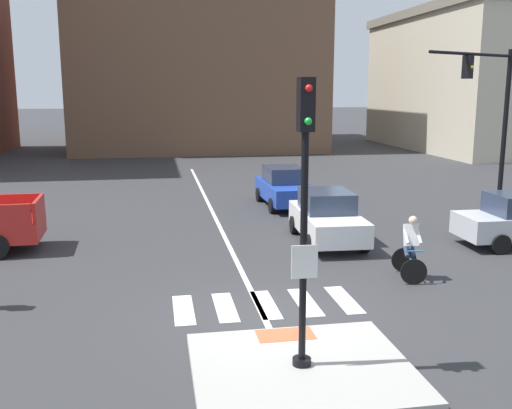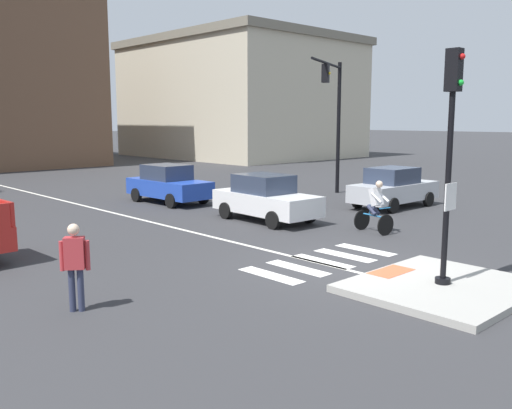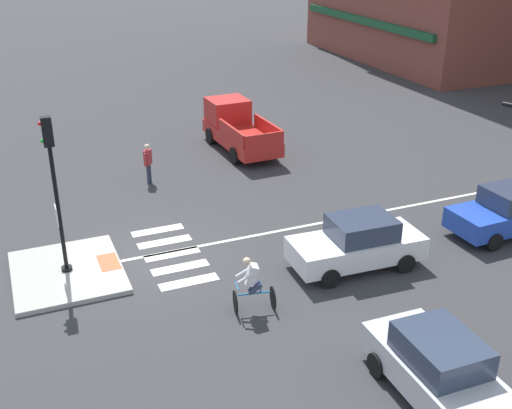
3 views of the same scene
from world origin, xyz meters
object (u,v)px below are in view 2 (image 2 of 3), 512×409
(car_silver_cross_right, at_px, (393,188))
(pedestrian_at_curb_left, at_px, (75,260))
(cyclist, at_px, (375,206))
(car_white_eastbound_mid, at_px, (266,198))
(signal_pole, at_px, (450,146))
(car_blue_eastbound_far, at_px, (168,184))
(traffic_light_mast, at_px, (334,108))

(car_silver_cross_right, distance_m, pedestrian_at_curb_left, 15.28)
(pedestrian_at_curb_left, bearing_deg, cyclist, 2.09)
(car_white_eastbound_mid, xyz_separation_m, cyclist, (1.02, -3.91, 0.06))
(signal_pole, distance_m, car_white_eastbound_mid, 9.13)
(car_silver_cross_right, relative_size, pedestrian_at_curb_left, 2.48)
(signal_pole, bearing_deg, cyclist, 48.30)
(car_blue_eastbound_far, distance_m, pedestrian_at_curb_left, 13.68)
(car_blue_eastbound_far, bearing_deg, car_white_eastbound_mid, -89.62)
(pedestrian_at_curb_left, bearing_deg, traffic_light_mast, 23.25)
(traffic_light_mast, height_order, car_white_eastbound_mid, traffic_light_mast)
(traffic_light_mast, bearing_deg, car_white_eastbound_mid, -159.30)
(traffic_light_mast, height_order, car_silver_cross_right, traffic_light_mast)
(signal_pole, bearing_deg, car_white_eastbound_mid, 70.60)
(car_white_eastbound_mid, height_order, pedestrian_at_curb_left, pedestrian_at_curb_left)
(traffic_light_mast, xyz_separation_m, car_white_eastbound_mid, (-7.07, -2.67, -3.29))
(car_silver_cross_right, relative_size, car_blue_eastbound_far, 1.00)
(car_silver_cross_right, xyz_separation_m, cyclist, (-4.88, -2.49, 0.06))
(car_blue_eastbound_far, xyz_separation_m, pedestrian_at_curb_left, (-9.08, -10.24, 0.17))
(signal_pole, relative_size, car_silver_cross_right, 1.16)
(car_silver_cross_right, xyz_separation_m, car_white_eastbound_mid, (-5.89, 1.42, 0.00))
(cyclist, bearing_deg, signal_pole, -131.70)
(cyclist, bearing_deg, car_silver_cross_right, 27.04)
(car_blue_eastbound_far, bearing_deg, signal_pole, -101.46)
(signal_pole, xyz_separation_m, traffic_light_mast, (10.01, 11.03, 1.06))
(car_blue_eastbound_far, bearing_deg, traffic_light_mast, -24.78)
(car_blue_eastbound_far, height_order, car_white_eastbound_mid, same)
(car_blue_eastbound_far, bearing_deg, car_silver_cross_right, -51.19)
(car_white_eastbound_mid, relative_size, cyclist, 2.48)
(car_silver_cross_right, bearing_deg, traffic_light_mast, 73.96)
(car_white_eastbound_mid, bearing_deg, car_blue_eastbound_far, 90.38)
(car_silver_cross_right, height_order, car_blue_eastbound_far, same)
(car_white_eastbound_mid, bearing_deg, signal_pole, -109.40)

